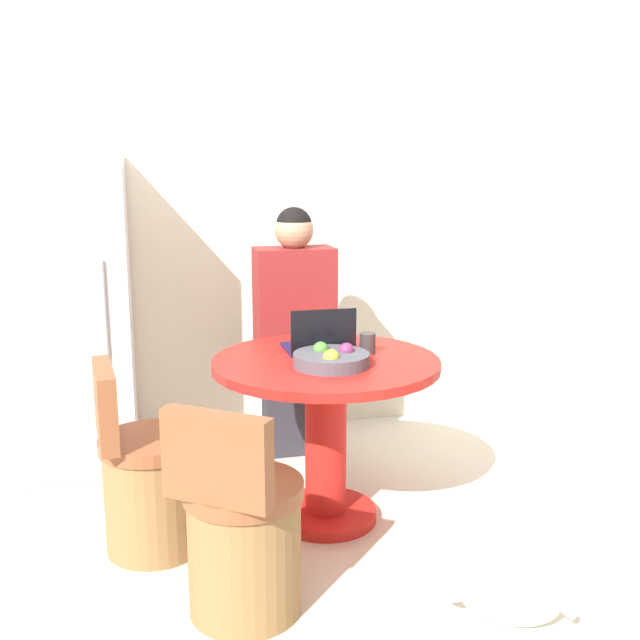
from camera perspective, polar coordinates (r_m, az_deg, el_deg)
ground_plane at (r=3.22m, az=1.05°, el=-17.23°), size 12.00×12.00×0.00m
wall_back at (r=4.32m, az=-4.47°, el=8.36°), size 7.00×0.06×2.60m
refrigerator at (r=3.96m, az=-18.50°, el=0.21°), size 0.60×0.65×1.61m
dining_table at (r=3.28m, az=0.45°, el=-6.85°), size 0.98×0.98×0.74m
chair_near_left_corner at (r=2.74m, az=-5.95°, el=-16.22°), size 0.49×0.49×0.79m
chair_left_side at (r=3.20m, az=-12.86°, el=-12.06°), size 0.43×0.42×0.79m
person_seated at (r=3.89m, az=-2.09°, el=-0.38°), size 0.40×0.37×1.35m
laptop at (r=3.33m, az=-0.06°, el=-1.71°), size 0.29×0.23×0.21m
fruit_bowl at (r=3.09m, az=0.89°, el=-2.97°), size 0.32×0.32×0.09m
coffee_cup at (r=3.30m, az=3.64°, el=-1.78°), size 0.07×0.07×0.09m
cat at (r=2.83m, az=13.60°, el=-19.88°), size 0.43×0.29×0.18m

